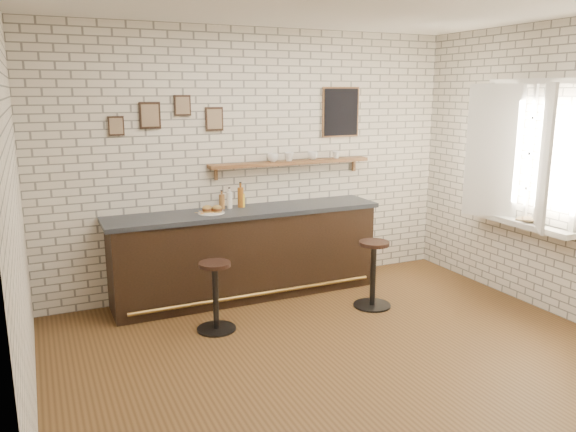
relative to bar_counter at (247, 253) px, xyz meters
name	(u,v)px	position (x,y,z in m)	size (l,w,h in m)	color
ground	(340,352)	(0.25, -1.70, -0.51)	(5.00, 5.00, 0.00)	brown
bar_counter	(247,253)	(0.00, 0.00, 0.00)	(3.10, 0.65, 1.01)	black
sandwich_plate	(211,213)	(-0.41, -0.02, 0.51)	(0.28, 0.28, 0.01)	white
ciabatta_sandwich	(212,209)	(-0.40, -0.02, 0.55)	(0.22, 0.16, 0.07)	#B48E4A
potato_chips	(209,212)	(-0.43, -0.03, 0.52)	(0.26, 0.19, 0.00)	gold
bitters_bottle_brown	(222,201)	(-0.23, 0.15, 0.59)	(0.07, 0.07, 0.21)	brown
bitters_bottle_white	(230,200)	(-0.14, 0.15, 0.60)	(0.06, 0.06, 0.24)	white
bitters_bottle_amber	(241,197)	(-0.01, 0.15, 0.62)	(0.07, 0.07, 0.29)	brown
condiment_bottle_yellow	(242,200)	(0.01, 0.15, 0.59)	(0.06, 0.06, 0.20)	gold
bar_stool_left	(216,294)	(-0.61, -0.77, -0.14)	(0.38, 0.38, 0.69)	black
bar_stool_right	(373,272)	(1.12, -0.88, -0.11)	(0.41, 0.41, 0.73)	black
wall_shelf	(291,163)	(0.65, 0.20, 0.97)	(2.00, 0.18, 0.18)	brown
shelf_cup_a	(273,158)	(0.41, 0.20, 1.04)	(0.13, 0.13, 0.10)	white
shelf_cup_b	(289,157)	(0.62, 0.20, 1.04)	(0.11, 0.11, 0.10)	white
shelf_cup_c	(313,156)	(0.93, 0.20, 1.04)	(0.12, 0.12, 0.10)	white
shelf_cup_d	(336,155)	(1.25, 0.20, 1.04)	(0.10, 0.10, 0.09)	white
back_wall_decor	(275,114)	(0.47, 0.28, 1.54)	(2.96, 0.02, 0.56)	black
window_sill	(519,223)	(2.65, -1.40, 0.39)	(0.20, 1.35, 0.06)	white
casement_window	(523,154)	(2.61, -1.40, 1.14)	(0.40, 1.30, 1.56)	white
book_lower	(525,221)	(2.63, -1.50, 0.43)	(0.16, 0.22, 0.02)	tan
book_upper	(523,219)	(2.63, -1.46, 0.45)	(0.16, 0.22, 0.02)	tan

